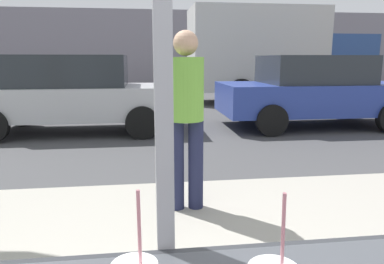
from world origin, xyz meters
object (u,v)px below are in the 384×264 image
at_px(parked_car_silver, 74,93).
at_px(parked_car_blue, 313,90).
at_px(box_truck, 273,53).
at_px(pedestrian, 186,110).

bearing_deg(parked_car_silver, parked_car_blue, 0.00).
bearing_deg(box_truck, pedestrian, -114.04).
xyz_separation_m(parked_car_silver, parked_car_blue, (5.27, 0.00, 0.00)).
distance_m(parked_car_blue, box_truck, 4.93).
bearing_deg(pedestrian, box_truck, 65.96).
height_order(parked_car_blue, box_truck, box_truck).
xyz_separation_m(parked_car_blue, pedestrian, (-3.43, -4.59, 0.25)).
bearing_deg(parked_car_blue, parked_car_silver, -180.00).
relative_size(box_truck, pedestrian, 3.86).
bearing_deg(pedestrian, parked_car_silver, 111.77).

